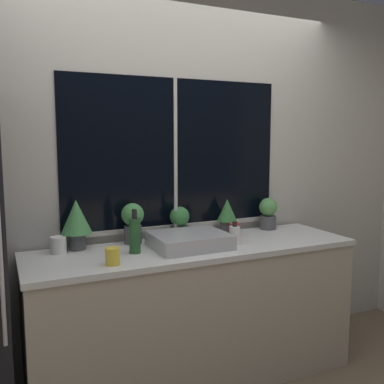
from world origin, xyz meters
TOP-DOWN VIEW (x-y plane):
  - wall_back at (0.00, 0.67)m, footprint 8.00×0.09m
  - wall_right at (2.07, 1.50)m, footprint 0.06×7.00m
  - counter at (0.00, 0.30)m, footprint 2.12×0.62m
  - sink at (-0.05, 0.29)m, footprint 0.47×0.44m
  - potted_plant_far_left at (-0.70, 0.53)m, footprint 0.19×0.19m
  - potted_plant_left at (-0.34, 0.53)m, footprint 0.15×0.15m
  - potted_plant_center at (-0.01, 0.53)m, footprint 0.14×0.14m
  - potted_plant_right at (0.36, 0.53)m, footprint 0.14×0.14m
  - potted_plant_far_right at (0.71, 0.53)m, footprint 0.14×0.14m
  - soap_bottle at (0.26, 0.25)m, footprint 0.07×0.07m
  - bottle_tall at (-0.40, 0.30)m, footprint 0.07×0.07m
  - mug_white at (-0.82, 0.48)m, footprint 0.09×0.09m
  - mug_red at (0.35, 0.41)m, footprint 0.08×0.08m
  - mug_yellow at (-0.58, 0.12)m, footprint 0.08×0.08m

SIDE VIEW (x-z plane):
  - counter at x=0.00m, z-range 0.00..0.90m
  - sink at x=-0.05m, z-range 0.79..1.11m
  - mug_yellow at x=-0.58m, z-range 0.90..1.00m
  - mug_red at x=0.35m, z-range 0.90..1.00m
  - mug_white at x=-0.82m, z-range 0.90..1.00m
  - soap_bottle at x=0.26m, z-range 0.89..1.04m
  - bottle_tall at x=-0.40m, z-range 0.88..1.15m
  - potted_plant_center at x=-0.01m, z-range 0.91..1.13m
  - potted_plant_far_right at x=0.71m, z-range 0.91..1.15m
  - potted_plant_right at x=0.36m, z-range 0.92..1.17m
  - potted_plant_left at x=-0.34m, z-range 0.92..1.19m
  - potted_plant_far_left at x=-0.70m, z-range 0.93..1.25m
  - wall_right at x=2.07m, z-range 0.00..2.70m
  - wall_back at x=0.00m, z-range 0.00..2.70m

